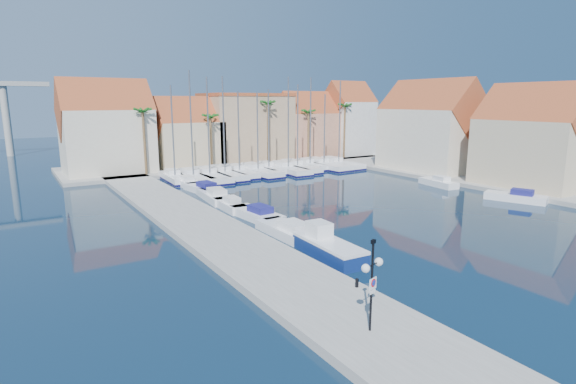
% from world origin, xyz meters
% --- Properties ---
extents(ground, '(260.00, 260.00, 0.00)m').
position_xyz_m(ground, '(0.00, 0.00, 0.00)').
color(ground, black).
rests_on(ground, ground).
extents(quay_west, '(6.00, 77.00, 0.50)m').
position_xyz_m(quay_west, '(-9.00, 13.50, 0.25)').
color(quay_west, gray).
rests_on(quay_west, ground).
extents(shore_north, '(54.00, 16.00, 0.50)m').
position_xyz_m(shore_north, '(10.00, 48.00, 0.25)').
color(shore_north, gray).
rests_on(shore_north, ground).
extents(shore_east, '(12.00, 60.00, 0.50)m').
position_xyz_m(shore_east, '(32.00, 15.00, 0.25)').
color(shore_east, gray).
rests_on(shore_east, ground).
extents(lamp_post, '(1.44, 0.68, 4.35)m').
position_xyz_m(lamp_post, '(-9.29, -8.35, 3.35)').
color(lamp_post, black).
rests_on(lamp_post, quay_west).
extents(bollard, '(0.20, 0.20, 0.49)m').
position_xyz_m(bollard, '(-6.60, -4.30, 0.74)').
color(bollard, black).
rests_on(bollard, quay_west).
extents(fishing_boat, '(2.43, 6.51, 2.24)m').
position_xyz_m(fishing_boat, '(-4.09, 1.77, 0.75)').
color(fishing_boat, navy).
rests_on(fishing_boat, ground).
extents(motorboat_west_0, '(2.38, 7.27, 1.40)m').
position_xyz_m(motorboat_west_0, '(-3.89, 7.03, 0.51)').
color(motorboat_west_0, white).
rests_on(motorboat_west_0, ground).
extents(motorboat_west_1, '(2.61, 6.72, 1.40)m').
position_xyz_m(motorboat_west_1, '(-3.51, 13.33, 0.51)').
color(motorboat_west_1, white).
rests_on(motorboat_west_1, ground).
extents(motorboat_west_2, '(1.95, 5.48, 1.40)m').
position_xyz_m(motorboat_west_2, '(-4.00, 18.12, 0.51)').
color(motorboat_west_2, white).
rests_on(motorboat_west_2, ground).
extents(motorboat_west_3, '(2.98, 7.34, 1.40)m').
position_xyz_m(motorboat_west_3, '(-3.54, 23.02, 0.51)').
color(motorboat_west_3, white).
rests_on(motorboat_west_3, ground).
extents(motorboat_west_4, '(2.86, 6.96, 1.40)m').
position_xyz_m(motorboat_west_4, '(-3.08, 27.40, 0.51)').
color(motorboat_west_4, white).
rests_on(motorboat_west_4, ground).
extents(motorboat_west_5, '(2.23, 5.97, 1.40)m').
position_xyz_m(motorboat_west_5, '(-3.44, 32.88, 0.51)').
color(motorboat_west_5, white).
rests_on(motorboat_west_5, ground).
extents(motorboat_east_0, '(4.00, 6.44, 1.40)m').
position_xyz_m(motorboat_east_0, '(24.03, 4.94, 0.51)').
color(motorboat_east_0, white).
rests_on(motorboat_east_0, ground).
extents(motorboat_east_1, '(2.55, 5.75, 1.40)m').
position_xyz_m(motorboat_east_1, '(23.99, 15.37, 0.51)').
color(motorboat_east_1, white).
rests_on(motorboat_east_1, ground).
extents(sailboat_0, '(2.63, 8.61, 12.77)m').
position_xyz_m(sailboat_0, '(-3.73, 36.62, 0.62)').
color(sailboat_0, white).
rests_on(sailboat_0, ground).
extents(sailboat_1, '(3.46, 10.37, 14.64)m').
position_xyz_m(sailboat_1, '(-1.60, 35.73, 0.61)').
color(sailboat_1, white).
rests_on(sailboat_1, ground).
extents(sailboat_2, '(3.50, 11.78, 13.91)m').
position_xyz_m(sailboat_2, '(0.84, 35.79, 0.58)').
color(sailboat_2, white).
rests_on(sailboat_2, ground).
extents(sailboat_3, '(3.02, 11.23, 14.04)m').
position_xyz_m(sailboat_3, '(3.27, 36.17, 0.59)').
color(sailboat_3, white).
rests_on(sailboat_3, ground).
extents(sailboat_4, '(2.74, 9.71, 12.07)m').
position_xyz_m(sailboat_4, '(5.62, 36.22, 0.58)').
color(sailboat_4, white).
rests_on(sailboat_4, ground).
extents(sailboat_5, '(3.54, 11.31, 11.91)m').
position_xyz_m(sailboat_5, '(8.44, 35.99, 0.56)').
color(sailboat_5, white).
rests_on(sailboat_5, ground).
extents(sailboat_6, '(2.96, 8.87, 12.41)m').
position_xyz_m(sailboat_6, '(10.87, 36.77, 0.61)').
color(sailboat_6, white).
rests_on(sailboat_6, ground).
extents(sailboat_7, '(3.55, 11.25, 14.20)m').
position_xyz_m(sailboat_7, '(13.39, 35.39, 0.59)').
color(sailboat_7, white).
rests_on(sailboat_7, ground).
extents(sailboat_8, '(3.02, 11.10, 13.18)m').
position_xyz_m(sailboat_8, '(15.57, 36.22, 0.58)').
color(sailboat_8, white).
rests_on(sailboat_8, ground).
extents(sailboat_9, '(2.42, 8.30, 14.28)m').
position_xyz_m(sailboat_9, '(18.36, 36.61, 0.66)').
color(sailboat_9, white).
rests_on(sailboat_9, ground).
extents(sailboat_10, '(3.78, 11.94, 11.78)m').
position_xyz_m(sailboat_10, '(20.49, 36.04, 0.56)').
color(sailboat_10, white).
rests_on(sailboat_10, ground).
extents(sailboat_11, '(3.66, 11.12, 13.83)m').
position_xyz_m(sailboat_11, '(23.29, 35.74, 0.59)').
color(sailboat_11, white).
rests_on(sailboat_11, ground).
extents(building_0, '(12.30, 9.00, 13.50)m').
position_xyz_m(building_0, '(-10.00, 47.00, 6.52)').
color(building_0, beige).
rests_on(building_0, shore_north).
extents(building_1, '(10.30, 8.00, 11.00)m').
position_xyz_m(building_1, '(2.00, 47.00, 5.30)').
color(building_1, '#CAB78E').
rests_on(building_1, shore_north).
extents(building_2, '(14.20, 10.20, 11.50)m').
position_xyz_m(building_2, '(13.00, 48.00, 6.26)').
color(building_2, tan).
rests_on(building_2, shore_north).
extents(building_3, '(10.30, 8.00, 12.00)m').
position_xyz_m(building_3, '(25.00, 47.00, 5.86)').
color(building_3, '#B8785D').
rests_on(building_3, shore_north).
extents(building_4, '(8.30, 8.00, 14.00)m').
position_xyz_m(building_4, '(34.00, 46.00, 6.97)').
color(building_4, silver).
rests_on(building_4, shore_north).
extents(building_5, '(9.00, 12.30, 12.50)m').
position_xyz_m(building_5, '(32.00, 8.00, 5.96)').
color(building_5, '#CAB78E').
rests_on(building_5, shore_east).
extents(building_6, '(9.00, 14.30, 13.50)m').
position_xyz_m(building_6, '(32.00, 24.00, 6.52)').
color(building_6, beige).
rests_on(building_6, shore_east).
extents(palm_0, '(2.60, 2.60, 10.15)m').
position_xyz_m(palm_0, '(-6.00, 42.00, 9.08)').
color(palm_0, brown).
rests_on(palm_0, shore_north).
extents(palm_1, '(2.60, 2.60, 9.15)m').
position_xyz_m(palm_1, '(4.00, 42.00, 8.14)').
color(palm_1, brown).
rests_on(palm_1, shore_north).
extents(palm_2, '(2.60, 2.60, 11.15)m').
position_xyz_m(palm_2, '(14.00, 42.00, 10.02)').
color(palm_2, brown).
rests_on(palm_2, shore_north).
extents(palm_3, '(2.60, 2.60, 9.65)m').
position_xyz_m(palm_3, '(22.00, 42.00, 8.61)').
color(palm_3, brown).
rests_on(palm_3, shore_north).
extents(palm_4, '(2.60, 2.60, 10.65)m').
position_xyz_m(palm_4, '(30.00, 42.00, 9.55)').
color(palm_4, brown).
rests_on(palm_4, shore_north).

